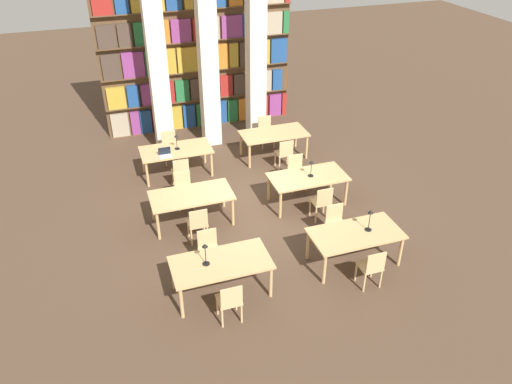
# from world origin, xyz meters

# --- Properties ---
(ground_plane) EXTENTS (40.00, 40.00, 0.00)m
(ground_plane) POSITION_xyz_m (0.00, 0.00, 0.00)
(ground_plane) COLOR #4C3828
(bookshelf_bank) EXTENTS (5.93, 0.35, 5.50)m
(bookshelf_bank) POSITION_xyz_m (-0.00, 5.30, 2.68)
(bookshelf_bank) COLOR brown
(bookshelf_bank) RESTS_ON ground_plane
(pillar_left) EXTENTS (0.50, 0.50, 6.00)m
(pillar_left) POSITION_xyz_m (-1.42, 4.00, 3.00)
(pillar_left) COLOR silver
(pillar_left) RESTS_ON ground_plane
(pillar_center) EXTENTS (0.50, 0.50, 6.00)m
(pillar_center) POSITION_xyz_m (0.00, 4.00, 3.00)
(pillar_center) COLOR silver
(pillar_center) RESTS_ON ground_plane
(pillar_right) EXTENTS (0.50, 0.50, 6.00)m
(pillar_right) POSITION_xyz_m (1.42, 4.00, 3.00)
(pillar_right) COLOR silver
(pillar_right) RESTS_ON ground_plane
(reading_table_0) EXTENTS (1.88, 0.97, 0.76)m
(reading_table_0) POSITION_xyz_m (-1.46, -2.50, 0.68)
(reading_table_0) COLOR tan
(reading_table_0) RESTS_ON ground_plane
(chair_0) EXTENTS (0.42, 0.40, 0.90)m
(chair_0) POSITION_xyz_m (-1.51, -3.27, 0.49)
(chair_0) COLOR tan
(chair_0) RESTS_ON ground_plane
(chair_1) EXTENTS (0.42, 0.40, 0.90)m
(chair_1) POSITION_xyz_m (-1.51, -1.73, 0.49)
(chair_1) COLOR tan
(chair_1) RESTS_ON ground_plane
(desk_lamp_0) EXTENTS (0.14, 0.14, 0.48)m
(desk_lamp_0) POSITION_xyz_m (-1.73, -2.47, 1.08)
(desk_lamp_0) COLOR black
(desk_lamp_0) RESTS_ON reading_table_0
(reading_table_1) EXTENTS (1.88, 0.97, 0.76)m
(reading_table_1) POSITION_xyz_m (1.39, -2.49, 0.68)
(reading_table_1) COLOR tan
(reading_table_1) RESTS_ON ground_plane
(chair_2) EXTENTS (0.42, 0.40, 0.90)m
(chair_2) POSITION_xyz_m (1.35, -3.26, 0.49)
(chair_2) COLOR tan
(chair_2) RESTS_ON ground_plane
(chair_3) EXTENTS (0.42, 0.40, 0.90)m
(chair_3) POSITION_xyz_m (1.35, -1.72, 0.49)
(chair_3) COLOR tan
(chair_3) RESTS_ON ground_plane
(desk_lamp_1) EXTENTS (0.14, 0.14, 0.49)m
(desk_lamp_1) POSITION_xyz_m (1.67, -2.48, 1.09)
(desk_lamp_1) COLOR black
(desk_lamp_1) RESTS_ON reading_table_1
(reading_table_2) EXTENTS (1.88, 0.97, 0.76)m
(reading_table_2) POSITION_xyz_m (-1.48, 0.01, 0.68)
(reading_table_2) COLOR tan
(reading_table_2) RESTS_ON ground_plane
(chair_4) EXTENTS (0.42, 0.40, 0.90)m
(chair_4) POSITION_xyz_m (-1.52, -0.76, 0.49)
(chair_4) COLOR tan
(chair_4) RESTS_ON ground_plane
(chair_5) EXTENTS (0.42, 0.40, 0.90)m
(chair_5) POSITION_xyz_m (-1.52, 0.78, 0.49)
(chair_5) COLOR tan
(chair_5) RESTS_ON ground_plane
(reading_table_3) EXTENTS (1.88, 0.97, 0.76)m
(reading_table_3) POSITION_xyz_m (1.39, -0.07, 0.68)
(reading_table_3) COLOR tan
(reading_table_3) RESTS_ON ground_plane
(chair_6) EXTENTS (0.42, 0.40, 0.90)m
(chair_6) POSITION_xyz_m (1.42, -0.84, 0.49)
(chair_6) COLOR tan
(chair_6) RESTS_ON ground_plane
(chair_7) EXTENTS (0.42, 0.40, 0.90)m
(chair_7) POSITION_xyz_m (1.42, 0.70, 0.49)
(chair_7) COLOR tan
(chair_7) RESTS_ON ground_plane
(desk_lamp_2) EXTENTS (0.14, 0.14, 0.42)m
(desk_lamp_2) POSITION_xyz_m (1.45, -0.09, 1.05)
(desk_lamp_2) COLOR black
(desk_lamp_2) RESTS_ON reading_table_3
(reading_table_4) EXTENTS (1.88, 0.97, 0.76)m
(reading_table_4) POSITION_xyz_m (-1.38, 2.37, 0.68)
(reading_table_4) COLOR tan
(reading_table_4) RESTS_ON ground_plane
(chair_8) EXTENTS (0.42, 0.40, 0.90)m
(chair_8) POSITION_xyz_m (-1.42, 1.60, 0.49)
(chair_8) COLOR tan
(chair_8) RESTS_ON ground_plane
(chair_9) EXTENTS (0.42, 0.40, 0.90)m
(chair_9) POSITION_xyz_m (-1.42, 3.14, 0.49)
(chair_9) COLOR tan
(chair_9) RESTS_ON ground_plane
(desk_lamp_3) EXTENTS (0.14, 0.14, 0.42)m
(desk_lamp_3) POSITION_xyz_m (-1.34, 2.37, 1.04)
(desk_lamp_3) COLOR black
(desk_lamp_3) RESTS_ON reading_table_4
(laptop) EXTENTS (0.32, 0.22, 0.21)m
(laptop) POSITION_xyz_m (-1.71, 2.08, 0.80)
(laptop) COLOR silver
(laptop) RESTS_ON reading_table_4
(reading_table_5) EXTENTS (1.88, 0.97, 0.76)m
(reading_table_5) POSITION_xyz_m (1.46, 2.49, 0.68)
(reading_table_5) COLOR tan
(reading_table_5) RESTS_ON ground_plane
(chair_10) EXTENTS (0.42, 0.40, 0.90)m
(chair_10) POSITION_xyz_m (1.49, 1.72, 0.49)
(chair_10) COLOR tan
(chair_10) RESTS_ON ground_plane
(chair_11) EXTENTS (0.42, 0.40, 0.90)m
(chair_11) POSITION_xyz_m (1.49, 3.26, 0.49)
(chair_11) COLOR tan
(chair_11) RESTS_ON ground_plane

